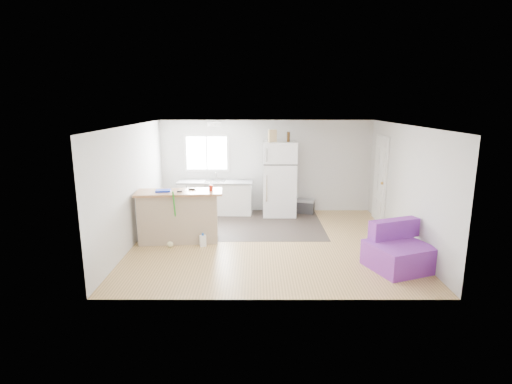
{
  "coord_description": "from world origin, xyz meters",
  "views": [
    {
      "loc": [
        -0.26,
        -7.88,
        2.83
      ],
      "look_at": [
        -0.26,
        0.7,
        0.91
      ],
      "focal_mm": 28.0,
      "sensor_mm": 36.0,
      "label": 1
    }
  ],
  "objects_px": {
    "cleaner_jug": "(203,241)",
    "peninsula": "(179,216)",
    "bottle_left": "(288,137)",
    "bottle_right": "(288,137)",
    "purple_seat": "(398,252)",
    "blue_tray": "(163,191)",
    "mop": "(172,236)",
    "cooler": "(305,206)",
    "kitchen_cabinets": "(216,197)",
    "refrigerator": "(279,179)",
    "red_cup": "(211,188)",
    "cardboard_box": "(272,136)"
  },
  "relations": [
    {
      "from": "refrigerator",
      "to": "bottle_right",
      "type": "bearing_deg",
      "value": -2.02
    },
    {
      "from": "cleaner_jug",
      "to": "bottle_right",
      "type": "height_order",
      "value": "bottle_right"
    },
    {
      "from": "refrigerator",
      "to": "red_cup",
      "type": "xyz_separation_m",
      "value": [
        -1.51,
        -2.0,
        0.19
      ]
    },
    {
      "from": "kitchen_cabinets",
      "to": "bottle_right",
      "type": "distance_m",
      "value": 2.43
    },
    {
      "from": "bottle_left",
      "to": "bottle_right",
      "type": "xyz_separation_m",
      "value": [
        -0.0,
        0.07,
        0.0
      ]
    },
    {
      "from": "refrigerator",
      "to": "blue_tray",
      "type": "distance_m",
      "value": 3.23
    },
    {
      "from": "blue_tray",
      "to": "bottle_right",
      "type": "bearing_deg",
      "value": 37.45
    },
    {
      "from": "kitchen_cabinets",
      "to": "cleaner_jug",
      "type": "height_order",
      "value": "kitchen_cabinets"
    },
    {
      "from": "cooler",
      "to": "cardboard_box",
      "type": "relative_size",
      "value": 1.83
    },
    {
      "from": "peninsula",
      "to": "red_cup",
      "type": "height_order",
      "value": "red_cup"
    },
    {
      "from": "red_cup",
      "to": "cardboard_box",
      "type": "bearing_deg",
      "value": 55.63
    },
    {
      "from": "refrigerator",
      "to": "mop",
      "type": "relative_size",
      "value": 1.61
    },
    {
      "from": "mop",
      "to": "cardboard_box",
      "type": "relative_size",
      "value": 3.89
    },
    {
      "from": "cooler",
      "to": "red_cup",
      "type": "xyz_separation_m",
      "value": [
        -2.21,
        -2.16,
        0.94
      ]
    },
    {
      "from": "peninsula",
      "to": "cooler",
      "type": "bearing_deg",
      "value": 32.34
    },
    {
      "from": "blue_tray",
      "to": "bottle_left",
      "type": "xyz_separation_m",
      "value": [
        2.69,
        1.99,
        0.92
      ]
    },
    {
      "from": "cardboard_box",
      "to": "bottle_right",
      "type": "xyz_separation_m",
      "value": [
        0.4,
        0.05,
        -0.02
      ]
    },
    {
      "from": "red_cup",
      "to": "bottle_right",
      "type": "distance_m",
      "value": 2.78
    },
    {
      "from": "cleaner_jug",
      "to": "blue_tray",
      "type": "bearing_deg",
      "value": 143.06
    },
    {
      "from": "peninsula",
      "to": "blue_tray",
      "type": "xyz_separation_m",
      "value": [
        -0.29,
        -0.03,
        0.55
      ]
    },
    {
      "from": "peninsula",
      "to": "bottle_left",
      "type": "bearing_deg",
      "value": 34.4
    },
    {
      "from": "purple_seat",
      "to": "blue_tray",
      "type": "relative_size",
      "value": 4.07
    },
    {
      "from": "mop",
      "to": "bottle_left",
      "type": "relative_size",
      "value": 4.66
    },
    {
      "from": "kitchen_cabinets",
      "to": "mop",
      "type": "distance_m",
      "value": 2.57
    },
    {
      "from": "kitchen_cabinets",
      "to": "cooler",
      "type": "xyz_separation_m",
      "value": [
        2.34,
        0.05,
        -0.25
      ]
    },
    {
      "from": "peninsula",
      "to": "mop",
      "type": "height_order",
      "value": "mop"
    },
    {
      "from": "cooler",
      "to": "mop",
      "type": "bearing_deg",
      "value": -122.91
    },
    {
      "from": "cooler",
      "to": "mop",
      "type": "relative_size",
      "value": 0.47
    },
    {
      "from": "cooler",
      "to": "cleaner_jug",
      "type": "bearing_deg",
      "value": -116.53
    },
    {
      "from": "peninsula",
      "to": "refrigerator",
      "type": "xyz_separation_m",
      "value": [
        2.19,
        2.04,
        0.4
      ]
    },
    {
      "from": "cleaner_jug",
      "to": "cardboard_box",
      "type": "height_order",
      "value": "cardboard_box"
    },
    {
      "from": "cardboard_box",
      "to": "kitchen_cabinets",
      "type": "bearing_deg",
      "value": 173.3
    },
    {
      "from": "cleaner_jug",
      "to": "kitchen_cabinets",
      "type": "bearing_deg",
      "value": 71.95
    },
    {
      "from": "cleaner_jug",
      "to": "peninsula",
      "type": "bearing_deg",
      "value": 131.39
    },
    {
      "from": "kitchen_cabinets",
      "to": "bottle_left",
      "type": "bearing_deg",
      "value": -3.24
    },
    {
      "from": "cardboard_box",
      "to": "bottle_left",
      "type": "height_order",
      "value": "cardboard_box"
    },
    {
      "from": "purple_seat",
      "to": "bottle_right",
      "type": "bearing_deg",
      "value": 95.36
    },
    {
      "from": "purple_seat",
      "to": "bottle_right",
      "type": "xyz_separation_m",
      "value": [
        -1.68,
        3.4,
        1.72
      ]
    },
    {
      "from": "cleaner_jug",
      "to": "bottle_right",
      "type": "distance_m",
      "value": 3.54
    },
    {
      "from": "kitchen_cabinets",
      "to": "purple_seat",
      "type": "relative_size",
      "value": 1.59
    },
    {
      "from": "refrigerator",
      "to": "bottle_left",
      "type": "xyz_separation_m",
      "value": [
        0.21,
        -0.08,
        1.07
      ]
    },
    {
      "from": "cleaner_jug",
      "to": "blue_tray",
      "type": "relative_size",
      "value": 0.91
    },
    {
      "from": "kitchen_cabinets",
      "to": "red_cup",
      "type": "distance_m",
      "value": 2.22
    },
    {
      "from": "refrigerator",
      "to": "cardboard_box",
      "type": "bearing_deg",
      "value": -161.26
    },
    {
      "from": "bottle_right",
      "to": "mop",
      "type": "bearing_deg",
      "value": -136.41
    },
    {
      "from": "kitchen_cabinets",
      "to": "cleaner_jug",
      "type": "bearing_deg",
      "value": -88.06
    },
    {
      "from": "cooler",
      "to": "bottle_left",
      "type": "relative_size",
      "value": 2.2
    },
    {
      "from": "blue_tray",
      "to": "refrigerator",
      "type": "bearing_deg",
      "value": 39.82
    },
    {
      "from": "peninsula",
      "to": "bottle_right",
      "type": "xyz_separation_m",
      "value": [
        2.4,
        2.03,
        1.47
      ]
    },
    {
      "from": "peninsula",
      "to": "cardboard_box",
      "type": "xyz_separation_m",
      "value": [
        2.0,
        1.97,
        1.49
      ]
    }
  ]
}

